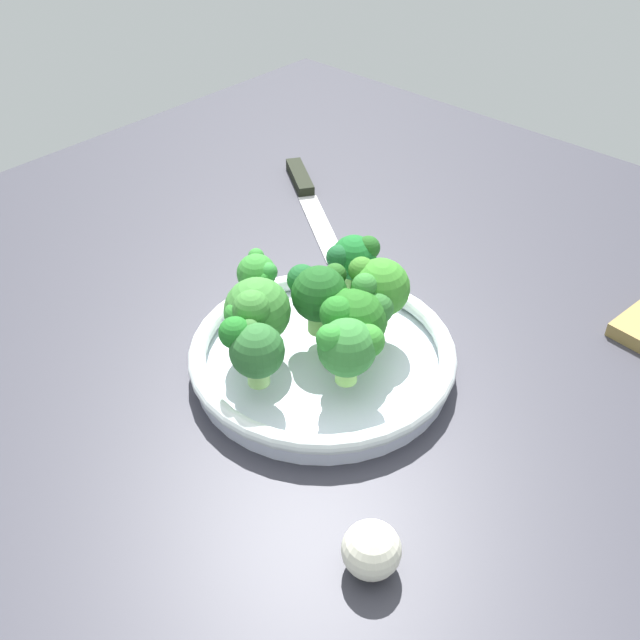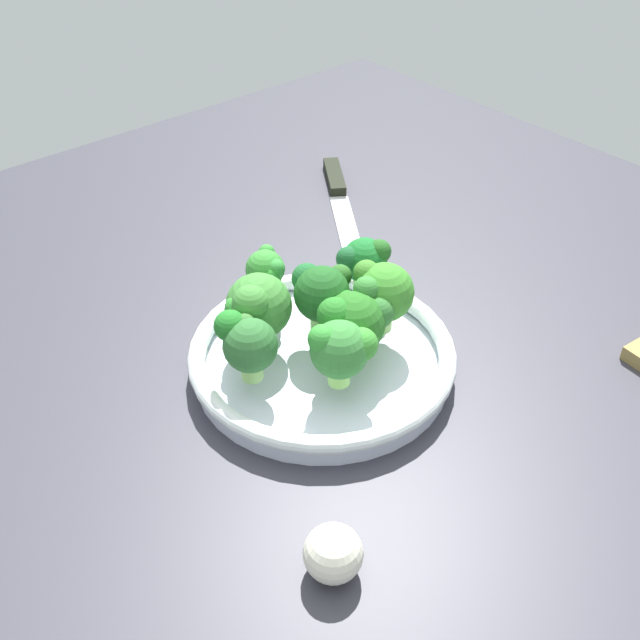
{
  "view_description": "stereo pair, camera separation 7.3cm",
  "coord_description": "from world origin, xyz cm",
  "views": [
    {
      "loc": [
        -45.0,
        -39.4,
        52.7
      ],
      "look_at": [
        -1.54,
        0.34,
        6.31
      ],
      "focal_mm": 42.62,
      "sensor_mm": 36.0,
      "label": 1
    },
    {
      "loc": [
        -39.76,
        -44.46,
        52.7
      ],
      "look_at": [
        -1.54,
        0.34,
        6.31
      ],
      "focal_mm": 42.62,
      "sensor_mm": 36.0,
      "label": 2
    }
  ],
  "objects": [
    {
      "name": "broccoli_floret_5",
      "position": [
        4.82,
        -1.74,
        8.08
      ],
      "size": [
        6.86,
        6.83,
        7.68
      ],
      "color": "#97CD6C",
      "rests_on": "bowl"
    },
    {
      "name": "broccoli_floret_0",
      "position": [
        0.29,
        -2.61,
        7.23
      ],
      "size": [
        7.56,
        6.77,
        7.01
      ],
      "color": "#8CD059",
      "rests_on": "bowl"
    },
    {
      "name": "broccoli_floret_7",
      "position": [
        0.44,
        2.15,
        7.86
      ],
      "size": [
        6.34,
        6.77,
        7.48
      ],
      "color": "#93CF65",
      "rests_on": "bowl"
    },
    {
      "name": "broccoli_floret_3",
      "position": [
        -5.79,
        5.03,
        7.41
      ],
      "size": [
        6.91,
        6.67,
        7.44
      ],
      "color": "#96CC62",
      "rests_on": "bowl"
    },
    {
      "name": "garlic_bulb",
      "position": [
        -16.4,
        -18.65,
        2.37
      ],
      "size": [
        4.75,
        4.75,
        4.75
      ],
      "primitive_type": "sphere",
      "color": "white",
      "rests_on": "ground_plane"
    },
    {
      "name": "ground_plane",
      "position": [
        0.0,
        0.0,
        -1.25
      ],
      "size": [
        130.0,
        130.0,
        2.5
      ],
      "primitive_type": "cube",
      "color": "#35343E"
    },
    {
      "name": "bowl",
      "position": [
        -1.54,
        0.34,
        1.69
      ],
      "size": [
        27.27,
        27.27,
        3.31
      ],
      "color": "silver",
      "rests_on": "ground_plane"
    },
    {
      "name": "broccoli_floret_6",
      "position": [
        7.8,
        3.99,
        7.41
      ],
      "size": [
        5.62,
        4.92,
        6.63
      ],
      "color": "#88C05E",
      "rests_on": "bowl"
    },
    {
      "name": "knife",
      "position": [
        23.82,
        26.0,
        0.55
      ],
      "size": [
        16.93,
        23.35,
        1.5
      ],
      "color": "silver",
      "rests_on": "ground_plane"
    },
    {
      "name": "broccoli_floret_1",
      "position": [
        -1.13,
        9.55,
        7.07
      ],
      "size": [
        4.18,
        4.52,
        6.15
      ],
      "color": "#94BE67",
      "rests_on": "bowl"
    },
    {
      "name": "broccoli_floret_2",
      "position": [
        -3.79,
        -5.28,
        7.44
      ],
      "size": [
        6.05,
        5.57,
        6.96
      ],
      "color": "#94D865",
      "rests_on": "bowl"
    },
    {
      "name": "broccoli_floret_4",
      "position": [
        -9.8,
        1.12,
        7.39
      ],
      "size": [
        5.23,
        6.26,
        6.88
      ],
      "color": "#89BE64",
      "rests_on": "bowl"
    }
  ]
}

